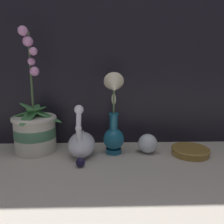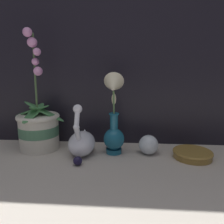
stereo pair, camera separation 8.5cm
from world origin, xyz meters
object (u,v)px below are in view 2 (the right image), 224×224
Objects in this scene: orchid_potted_plant at (39,126)px; amber_dish at (193,154)px; glass_sphere at (149,145)px; swan_figurine at (82,141)px; blue_vase at (113,121)px.

orchid_potted_plant reaches higher than amber_dish.
orchid_potted_plant reaches higher than glass_sphere.
amber_dish is (0.63, -0.06, -0.08)m from orchid_potted_plant.
swan_figurine is at bearing 179.85° from amber_dish.
glass_sphere is (0.14, 0.01, -0.10)m from blue_vase.
blue_vase is 2.18× the size of amber_dish.
swan_figurine is (0.20, -0.05, -0.04)m from orchid_potted_plant.
swan_figurine reaches higher than amber_dish.
glass_sphere is at bearing 5.14° from swan_figurine.
swan_figurine is 1.42× the size of amber_dish.
amber_dish is (0.17, -0.03, -0.02)m from glass_sphere.
amber_dish is (0.31, -0.01, -0.12)m from blue_vase.
blue_vase is 0.34m from amber_dish.
orchid_potted_plant is at bearing 172.37° from blue_vase.
swan_figurine is 0.15m from blue_vase.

